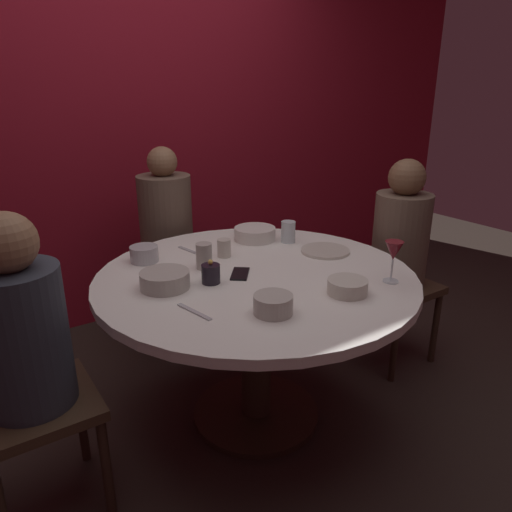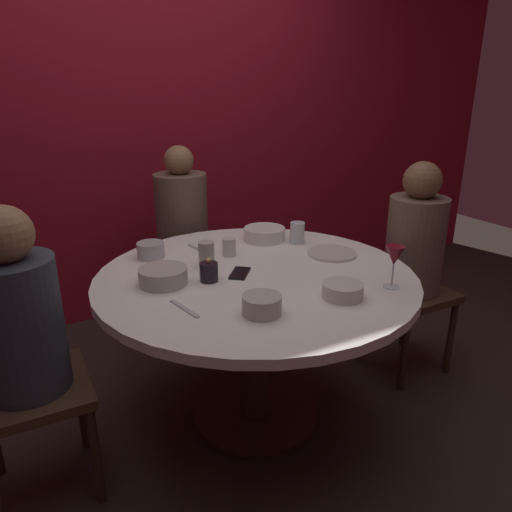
{
  "view_description": "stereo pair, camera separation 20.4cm",
  "coord_description": "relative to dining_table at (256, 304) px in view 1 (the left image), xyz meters",
  "views": [
    {
      "loc": [
        -1.07,
        -1.59,
        1.51
      ],
      "look_at": [
        0.0,
        0.0,
        0.82
      ],
      "focal_mm": 33.47,
      "sensor_mm": 36.0,
      "label": 1
    },
    {
      "loc": [
        -0.9,
        -1.69,
        1.51
      ],
      "look_at": [
        0.0,
        0.0,
        0.82
      ],
      "focal_mm": 33.47,
      "sensor_mm": 36.0,
      "label": 2
    }
  ],
  "objects": [
    {
      "name": "ground_plane",
      "position": [
        0.0,
        0.0,
        -0.6
      ],
      "size": [
        8.0,
        8.0,
        0.0
      ],
      "primitive_type": "plane",
      "color": "#2D231E"
    },
    {
      "name": "back_wall",
      "position": [
        0.0,
        1.46,
        0.7
      ],
      "size": [
        6.0,
        0.1,
        2.6
      ],
      "primitive_type": "cube",
      "color": "maroon",
      "rests_on": "ground"
    },
    {
      "name": "dining_table",
      "position": [
        0.0,
        0.0,
        0.0
      ],
      "size": [
        1.38,
        1.38,
        0.74
      ],
      "color": "white",
      "rests_on": "ground"
    },
    {
      "name": "seated_diner_left",
      "position": [
        -0.93,
        0.0,
        0.12
      ],
      "size": [
        0.4,
        0.4,
        1.15
      ],
      "rotation": [
        0.0,
        0.0,
        6.28
      ],
      "color": "#3F2D1E",
      "rests_on": "ground"
    },
    {
      "name": "seated_diner_back",
      "position": [
        0.0,
        0.95,
        0.13
      ],
      "size": [
        0.4,
        0.4,
        1.19
      ],
      "rotation": [
        0.0,
        0.0,
        4.71
      ],
      "color": "#3F2D1E",
      "rests_on": "ground"
    },
    {
      "name": "seated_diner_right",
      "position": [
        0.94,
        0.0,
        0.12
      ],
      "size": [
        0.4,
        0.4,
        1.16
      ],
      "rotation": [
        0.0,
        0.0,
        3.14
      ],
      "color": "#3F2D1E",
      "rests_on": "ground"
    },
    {
      "name": "candle_holder",
      "position": [
        -0.21,
        0.02,
        0.19
      ],
      "size": [
        0.08,
        0.08,
        0.1
      ],
      "color": "black",
      "rests_on": "dining_table"
    },
    {
      "name": "wine_glass",
      "position": [
        0.41,
        -0.39,
        0.27
      ],
      "size": [
        0.08,
        0.08,
        0.18
      ],
      "color": "silver",
      "rests_on": "dining_table"
    },
    {
      "name": "dinner_plate",
      "position": [
        0.44,
        0.04,
        0.15
      ],
      "size": [
        0.24,
        0.24,
        0.01
      ],
      "primitive_type": "cylinder",
      "color": "beige",
      "rests_on": "dining_table"
    },
    {
      "name": "cell_phone",
      "position": [
        -0.07,
        0.03,
        0.15
      ],
      "size": [
        0.14,
        0.15,
        0.01
      ],
      "primitive_type": "cube",
      "rotation": [
        0.0,
        0.0,
        2.46
      ],
      "color": "black",
      "rests_on": "dining_table"
    },
    {
      "name": "bowl_serving_large",
      "position": [
        -0.34,
        0.41,
        0.18
      ],
      "size": [
        0.13,
        0.13,
        0.07
      ],
      "primitive_type": "cylinder",
      "color": "#B7B7BC",
      "rests_on": "dining_table"
    },
    {
      "name": "bowl_salad_center",
      "position": [
        -0.16,
        -0.35,
        0.18
      ],
      "size": [
        0.14,
        0.14,
        0.07
      ],
      "primitive_type": "cylinder",
      "color": "#B2ADA3",
      "rests_on": "dining_table"
    },
    {
      "name": "bowl_small_white",
      "position": [
        -0.39,
        0.08,
        0.18
      ],
      "size": [
        0.2,
        0.2,
        0.07
      ],
      "primitive_type": "cylinder",
      "color": "#B2ADA3",
      "rests_on": "dining_table"
    },
    {
      "name": "bowl_sauce_side",
      "position": [
        0.18,
        -0.37,
        0.17
      ],
      "size": [
        0.16,
        0.16,
        0.06
      ],
      "primitive_type": "cylinder",
      "color": "beige",
      "rests_on": "dining_table"
    },
    {
      "name": "bowl_rice_portion",
      "position": [
        0.26,
        0.4,
        0.18
      ],
      "size": [
        0.22,
        0.22,
        0.07
      ],
      "primitive_type": "cylinder",
      "color": "silver",
      "rests_on": "dining_table"
    },
    {
      "name": "cup_near_candle",
      "position": [
        0.38,
        0.27,
        0.2
      ],
      "size": [
        0.07,
        0.07,
        0.11
      ],
      "primitive_type": "cylinder",
      "color": "silver",
      "rests_on": "dining_table"
    },
    {
      "name": "cup_by_left_diner",
      "position": [
        -0.16,
        0.18,
        0.2
      ],
      "size": [
        0.07,
        0.07,
        0.11
      ],
      "primitive_type": "cylinder",
      "color": "#B2ADA3",
      "rests_on": "dining_table"
    },
    {
      "name": "cup_by_right_diner",
      "position": [
        -0.01,
        0.26,
        0.19
      ],
      "size": [
        0.06,
        0.06,
        0.09
      ],
      "primitive_type": "cylinder",
      "color": "beige",
      "rests_on": "dining_table"
    },
    {
      "name": "fork_near_plate",
      "position": [
        -0.39,
        -0.19,
        0.15
      ],
      "size": [
        0.05,
        0.18,
        0.01
      ],
      "primitive_type": "cube",
      "rotation": [
        0.0,
        0.0,
        0.21
      ],
      "color": "#B7B7BC",
      "rests_on": "dining_table"
    },
    {
      "name": "knife_near_plate",
      "position": [
        -0.11,
        0.42,
        0.15
      ],
      "size": [
        0.05,
        0.18,
        0.01
      ],
      "primitive_type": "cube",
      "rotation": [
        0.0,
        0.0,
        0.19
      ],
      "color": "#B7B7BC",
      "rests_on": "dining_table"
    }
  ]
}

